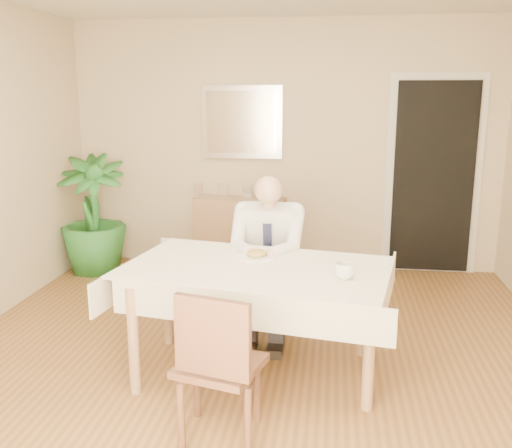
# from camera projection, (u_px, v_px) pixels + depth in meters

# --- Properties ---
(room) EXTENTS (5.00, 5.02, 2.60)m
(room) POSITION_uv_depth(u_px,v_px,m) (249.00, 183.00, 3.61)
(room) COLOR brown
(room) RESTS_ON ground
(window) EXTENTS (1.34, 0.04, 1.44)m
(window) POSITION_uv_depth(u_px,v_px,m) (74.00, 293.00, 1.19)
(window) COLOR beige
(window) RESTS_ON room
(doorway) EXTENTS (0.96, 0.07, 2.10)m
(doorway) POSITION_uv_depth(u_px,v_px,m) (433.00, 178.00, 5.85)
(doorway) COLOR beige
(doorway) RESTS_ON ground
(mirror) EXTENTS (0.86, 0.04, 0.76)m
(mirror) POSITION_uv_depth(u_px,v_px,m) (242.00, 122.00, 5.99)
(mirror) COLOR silver
(mirror) RESTS_ON room
(dining_table) EXTENTS (1.88, 1.30, 0.75)m
(dining_table) POSITION_uv_depth(u_px,v_px,m) (256.00, 279.00, 3.73)
(dining_table) COLOR #99734C
(dining_table) RESTS_ON ground
(chair_far) EXTENTS (0.45, 0.45, 0.89)m
(chair_far) POSITION_uv_depth(u_px,v_px,m) (271.00, 264.00, 4.62)
(chair_far) COLOR #452417
(chair_far) RESTS_ON ground
(chair_near) EXTENTS (0.50, 0.51, 0.87)m
(chair_near) POSITION_uv_depth(u_px,v_px,m) (217.00, 361.00, 2.98)
(chair_near) COLOR #452417
(chair_near) RESTS_ON ground
(seated_man) EXTENTS (0.48, 0.72, 1.24)m
(seated_man) POSITION_uv_depth(u_px,v_px,m) (267.00, 251.00, 4.30)
(seated_man) COLOR white
(seated_man) RESTS_ON ground
(plate) EXTENTS (0.26, 0.26, 0.02)m
(plate) POSITION_uv_depth(u_px,v_px,m) (257.00, 257.00, 3.90)
(plate) COLOR white
(plate) RESTS_ON dining_table
(food) EXTENTS (0.14, 0.14, 0.06)m
(food) POSITION_uv_depth(u_px,v_px,m) (257.00, 253.00, 3.89)
(food) COLOR olive
(food) RESTS_ON dining_table
(knife) EXTENTS (0.01, 0.13, 0.01)m
(knife) POSITION_uv_depth(u_px,v_px,m) (262.00, 257.00, 3.83)
(knife) COLOR silver
(knife) RESTS_ON dining_table
(fork) EXTENTS (0.01, 0.13, 0.01)m
(fork) POSITION_uv_depth(u_px,v_px,m) (250.00, 256.00, 3.84)
(fork) COLOR silver
(fork) RESTS_ON dining_table
(coffee_mug) EXTENTS (0.14, 0.14, 0.10)m
(coffee_mug) POSITION_uv_depth(u_px,v_px,m) (345.00, 271.00, 3.45)
(coffee_mug) COLOR white
(coffee_mug) RESTS_ON dining_table
(sideboard) EXTENTS (0.98, 0.42, 0.76)m
(sideboard) POSITION_uv_depth(u_px,v_px,m) (240.00, 233.00, 6.11)
(sideboard) COLOR #99734C
(sideboard) RESTS_ON ground
(photo_frame_left) EXTENTS (0.10, 0.02, 0.14)m
(photo_frame_left) POSITION_uv_depth(u_px,v_px,m) (198.00, 190.00, 6.14)
(photo_frame_left) COLOR silver
(photo_frame_left) RESTS_ON sideboard
(photo_frame_center) EXTENTS (0.10, 0.02, 0.14)m
(photo_frame_center) POSITION_uv_depth(u_px,v_px,m) (223.00, 190.00, 6.09)
(photo_frame_center) COLOR silver
(photo_frame_center) RESTS_ON sideboard
(photo_frame_right) EXTENTS (0.10, 0.02, 0.14)m
(photo_frame_right) POSITION_uv_depth(u_px,v_px,m) (247.00, 191.00, 6.06)
(photo_frame_right) COLOR silver
(photo_frame_right) RESTS_ON sideboard
(potted_palm) EXTENTS (0.86, 0.86, 1.23)m
(potted_palm) POSITION_uv_depth(u_px,v_px,m) (92.00, 214.00, 5.95)
(potted_palm) COLOR #1D551D
(potted_palm) RESTS_ON ground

